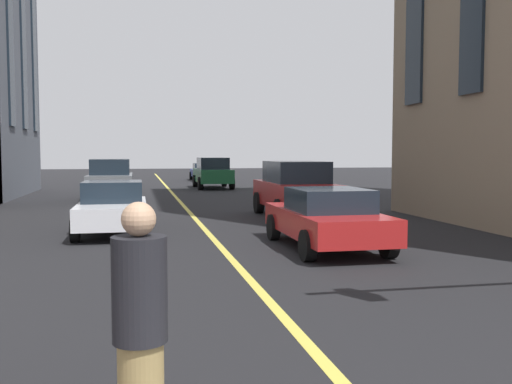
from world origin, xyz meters
name	(u,v)px	position (x,y,z in m)	size (l,w,h in m)	color
lane_centre_line	(190,212)	(20.00, 0.00, 0.00)	(80.00, 0.16, 0.01)	#D8C64C
car_red_far	(296,189)	(17.71, -3.35, 0.97)	(4.70, 2.14, 1.88)	#B21E1E
car_blue_parked_b	(204,172)	(44.25, -3.31, 0.70)	(4.40, 1.95, 1.37)	navy
car_green_parked_a	(213,172)	(34.18, -2.71, 0.97)	(4.70, 2.14, 1.88)	#1E6038
car_white_oncoming	(113,208)	(14.94, 2.50, 0.70)	(3.90, 1.89, 1.40)	silver
car_grey_mid	(111,179)	(26.45, 3.05, 0.97)	(4.70, 2.14, 1.88)	slate
car_red_near	(326,218)	(11.48, -2.31, 0.70)	(4.40, 1.95, 1.37)	#B21E1E
pedestrian_companion	(140,333)	(3.22, 1.85, 0.92)	(0.38, 0.38, 1.82)	#997F4C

